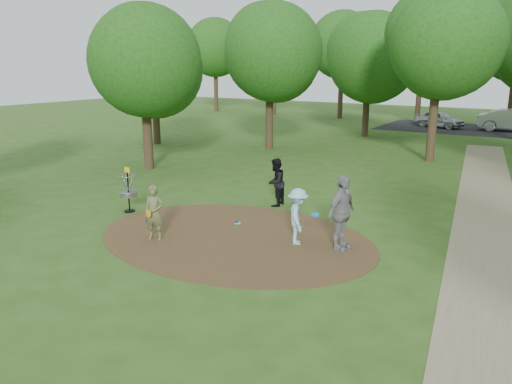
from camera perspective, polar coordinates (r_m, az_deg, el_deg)
The scene contains 13 objects.
ground at distance 14.49m, azimuth -2.51°, elevation -5.23°, with size 100.00×100.00×0.00m, color #2D5119.
dirt_clearing at distance 14.49m, azimuth -2.51°, elevation -5.19°, with size 8.40×8.40×0.02m, color #47301C.
footpath at distance 14.18m, azimuth 25.01°, elevation -7.06°, with size 2.00×40.00×0.01m, color #8C7A5B.
parking_lot at distance 41.94m, azimuth 23.86°, elevation 6.55°, with size 14.00×8.00×0.01m, color black.
player_observer_with_disc at distance 14.37m, azimuth -11.56°, elevation -2.34°, with size 0.68×0.57×1.59m.
player_throwing_with_disc at distance 13.80m, azimuth 4.81°, elevation -2.81°, with size 1.17×1.18×1.59m.
player_walking_with_disc at distance 17.48m, azimuth 2.25°, elevation 1.12°, with size 0.71×0.88×1.70m.
player_waiting_with_disc at distance 13.46m, azimuth 9.73°, elevation -2.39°, with size 0.69×1.26×2.05m.
disc_ground_cyan at distance 15.69m, azimuth -2.14°, elevation -3.56°, with size 0.22×0.22×0.02m, color #1CE0DD.
disc_ground_red at distance 15.79m, azimuth -2.36°, elevation -3.43°, with size 0.22×0.22×0.02m, color red.
car_left at distance 42.05m, azimuth 20.24°, elevation 7.79°, with size 1.53×3.79×1.29m, color #9B9EA3.
disc_golf_basket at distance 17.28m, azimuth -14.41°, elevation 0.60°, with size 0.63×0.63×1.54m.
tree_ring at distance 23.32m, azimuth 20.88°, elevation 14.59°, with size 37.33×46.04×9.83m.
Camera 1 is at (7.71, -11.26, 4.87)m, focal length 35.00 mm.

